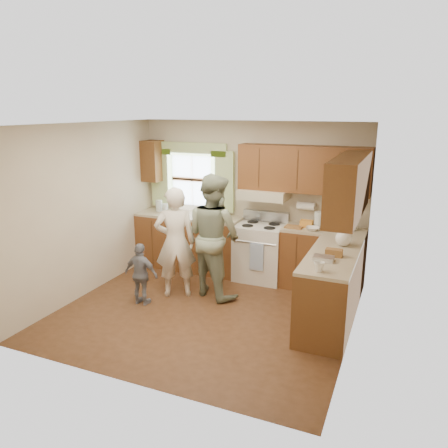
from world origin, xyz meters
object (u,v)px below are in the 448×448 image
at_px(woman_right, 214,236).
at_px(child, 141,274).
at_px(woman_left, 175,242).
at_px(stove, 261,251).

height_order(woman_right, child, woman_right).
height_order(woman_left, child, woman_left).
distance_m(woman_left, woman_right, 0.56).
bearing_deg(stove, woman_right, -117.68).
bearing_deg(woman_right, woman_left, 49.99).
xyz_separation_m(stove, woman_left, (-0.94, -1.10, 0.35)).
bearing_deg(child, stove, -127.74).
distance_m(woman_left, child, 0.66).
height_order(stove, woman_right, woman_right).
relative_size(stove, woman_left, 0.66).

